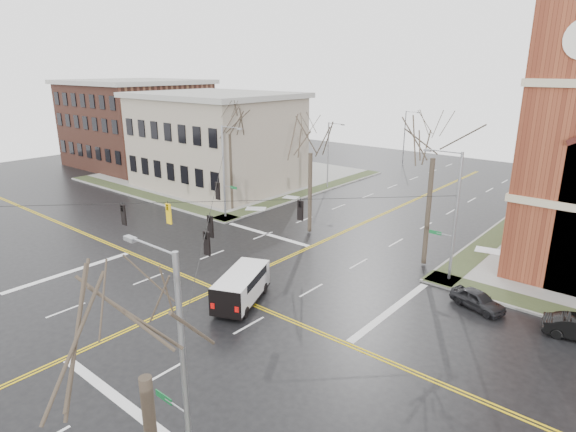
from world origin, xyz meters
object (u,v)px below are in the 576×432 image
Objects in this scene: streetlight_north_a at (329,153)px; tree_nw_far at (229,129)px; signal_pole_se at (181,369)px; tree_se at (144,364)px; signal_pole_nw at (225,169)px; tree_nw_near at (311,148)px; streetlight_north_b at (405,135)px; parked_car_a at (478,300)px; tree_ne at (434,151)px; cargo_van at (243,284)px; signal_pole_ne at (453,213)px.

streetlight_north_a is 0.68× the size of tree_nw_far.
signal_pole_se is 0.94× the size of tree_se.
tree_nw_near is at bearing 11.35° from signal_pole_nw.
streetlight_north_a is at bearing 119.09° from signal_pole_se.
streetlight_north_b is 0.68× the size of tree_nw_far.
tree_se is (15.12, -27.01, -0.79)m from tree_nw_near.
tree_se is at bearing -166.66° from parked_car_a.
tree_ne is at bearing -1.69° from tree_nw_near.
parked_car_a is 10.78m from tree_ne.
cargo_van is (13.89, -11.54, -3.76)m from signal_pole_nw.
tree_nw_near reaches higher than cargo_van.
tree_se reaches higher than signal_pole_se.
tree_nw_far reaches higher than streetlight_north_b.
tree_nw_far is at bearing -99.68° from streetlight_north_a.
signal_pole_se is 35.37m from tree_nw_far.
tree_ne reaches higher than tree_nw_far.
signal_pole_nw is at bearing 101.28° from parked_car_a.
tree_nw_near is at bearing -60.39° from streetlight_north_a.
tree_nw_far is 37.85m from tree_se.
tree_nw_near is (-4.87, 13.35, 6.58)m from cargo_van.
signal_pole_ne is 1.59× the size of cargo_van.
signal_pole_se is 14.90m from cargo_van.
tree_ne is at bearing 95.63° from signal_pole_se.
signal_pole_nw is 4.61m from tree_nw_far.
streetlight_north_a is at bearing 142.48° from tree_ne.
cargo_van is at bearing 143.71° from parked_car_a.
signal_pole_se is at bearing -84.37° from tree_ne.
streetlight_north_a reaches higher than cargo_van.
signal_pole_ne is 0.77× the size of tree_nw_far.
signal_pole_nw is at bearing 116.96° from cargo_van.
parked_car_a is at bearing -37.91° from tree_ne.
tree_nw_near is (-16.78, 4.66, 7.18)m from parked_car_a.
tree_nw_far is (-1.74, 2.38, 3.54)m from signal_pole_nw.
signal_pole_se is (22.64, -23.00, 0.00)m from signal_pole_nw.
signal_pole_se is 1.12× the size of streetlight_north_a.
streetlight_north_b is 0.66× the size of tree_ne.
tree_se is (1.49, -25.20, 2.03)m from signal_pole_ne.
tree_ne is (-2.41, 24.48, 3.80)m from signal_pole_se.
streetlight_north_b reaches higher than cargo_van.
parked_car_a is 29.12m from tree_nw_far.
tree_ne is 27.03m from tree_se.
signal_pole_nw is 9.62m from tree_nw_near.
tree_nw_far is (-27.53, 5.23, 7.90)m from parked_car_a.
streetlight_north_a is 31.95m from parked_car_a.
tree_nw_near is at bearing 178.31° from tree_ne.
cargo_van is at bearing -74.61° from streetlight_north_b.
streetlight_north_a is 0.83× the size of tree_se.
signal_pole_ne reaches higher than streetlight_north_b.
tree_ne is (20.23, 1.48, 3.80)m from signal_pole_nw.
signal_pole_se is 20.85m from parked_car_a.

